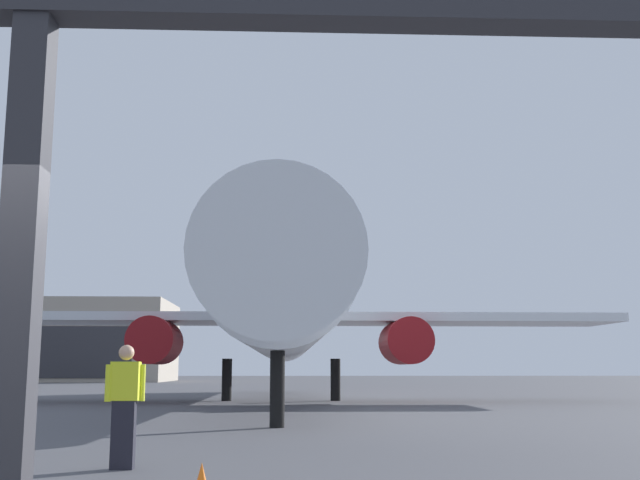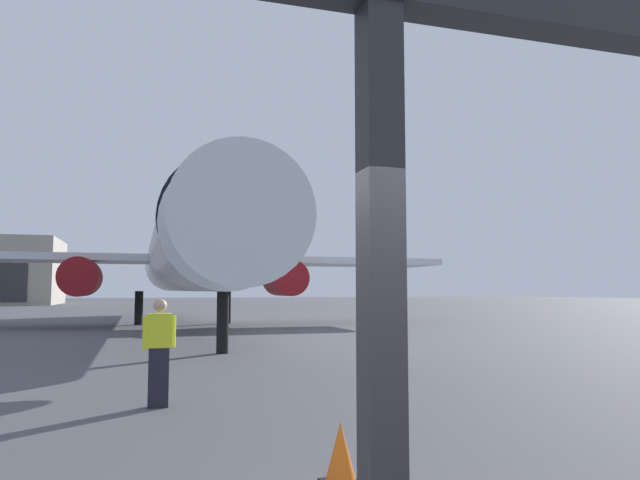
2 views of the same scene
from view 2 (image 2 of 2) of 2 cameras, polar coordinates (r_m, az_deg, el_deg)
name	(u,v)px [view 2 (image 2 of 2)]	position (r m, az deg, el deg)	size (l,w,h in m)	color
ground_plane	(156,317)	(42.85, -15.68, -7.24)	(220.00, 220.00, 0.00)	#4C4C51
window_frame	(382,409)	(3.09, 6.05, -16.07)	(8.35, 0.24, 3.63)	#38281E
airplane	(188,254)	(31.76, -12.74, -1.30)	(28.87, 35.36, 10.81)	silver
ground_crew_worker	(159,351)	(10.02, -15.39, -10.33)	(0.53, 0.28, 1.74)	black
traffic_cone	(341,455)	(6.06, 2.01, -20.17)	(0.36, 0.36, 0.60)	orange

